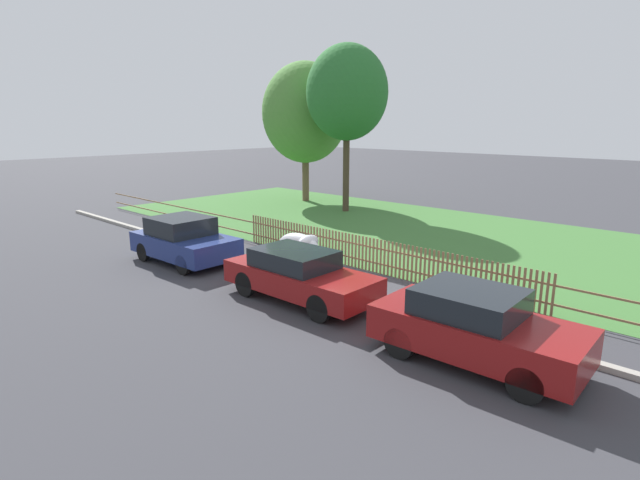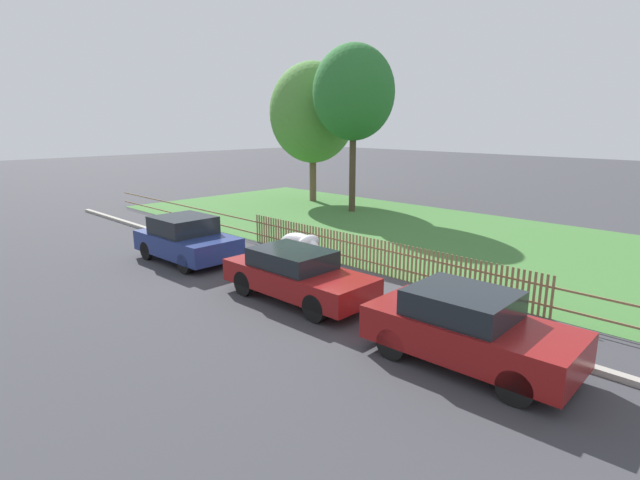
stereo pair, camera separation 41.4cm
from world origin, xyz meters
name	(u,v)px [view 2 (the right image)]	position (x,y,z in m)	size (l,w,h in m)	color
ground_plane	(320,287)	(0.00, 0.00, 0.00)	(120.00, 120.00, 0.00)	#38383D
kerb_stone	(322,284)	(0.00, 0.10, 0.06)	(34.15, 0.20, 0.12)	#9E998E
grass_strip	(463,240)	(0.00, 7.96, 0.01)	(34.15, 11.65, 0.01)	#3D7033
park_fence	(369,254)	(0.00, 2.14, 0.53)	(34.15, 0.05, 1.07)	olive
parked_car_silver_hatchback	(186,239)	(-5.01, -1.19, 0.74)	(3.77, 1.97, 1.48)	navy
parked_car_black_saloon	(297,274)	(0.33, -1.17, 0.69)	(4.26, 1.70, 1.33)	maroon
parked_car_navy_estate	(468,328)	(5.21, -1.28, 0.73)	(3.95, 1.90, 1.44)	maroon
covered_motorcycle	(300,248)	(-1.55, 0.72, 0.70)	(1.80, 0.88, 1.18)	black
tree_nearest_kerb	(313,113)	(-11.34, 10.85, 4.99)	(4.86, 4.86, 7.80)	brown
tree_behind_motorcycle	(354,93)	(-7.39, 9.79, 5.89)	(4.04, 4.04, 8.23)	#473828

